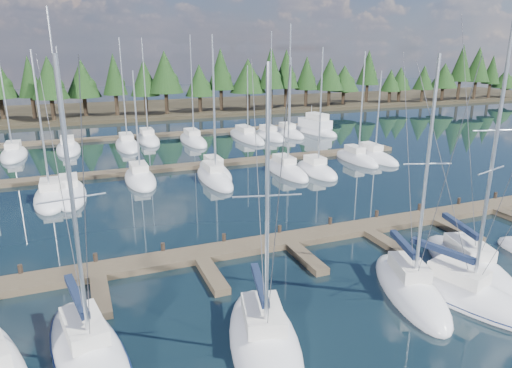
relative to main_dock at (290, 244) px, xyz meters
name	(u,v)px	position (x,y,z in m)	size (l,w,h in m)	color
ground	(229,193)	(0.00, 12.64, -0.20)	(260.00, 260.00, 0.00)	black
far_shore	(137,110)	(0.00, 72.64, 0.10)	(220.00, 30.00, 0.60)	#30291A
main_dock	(290,244)	(0.00, 0.00, 0.00)	(44.00, 6.13, 0.90)	brown
back_docks	(180,148)	(0.00, 32.23, 0.00)	(50.00, 21.80, 0.40)	brown
front_sailboat_1	(89,353)	(-12.76, -7.06, 0.07)	(4.38, 9.83, 13.16)	silver
front_sailboat_2	(264,341)	(-5.62, -9.02, 0.07)	(5.01, 9.18, 12.88)	silver
front_sailboat_3	(410,288)	(3.32, -7.74, 0.09)	(5.00, 8.55, 13.12)	silver
front_sailboat_4	(463,294)	(5.52, -9.21, 0.07)	(5.36, 9.35, 12.75)	silver
front_sailboat_5	(471,267)	(8.28, -7.04, 0.09)	(5.32, 9.70, 15.28)	silver
back_sailboat_rows	(191,156)	(0.17, 27.11, 0.06)	(43.44, 32.25, 16.46)	silver
motor_yacht_right	(315,129)	(22.17, 36.85, 0.34)	(4.83, 10.32, 4.97)	silver
tree_line	(128,78)	(-2.38, 62.85, 7.20)	(186.77, 11.45, 13.25)	black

